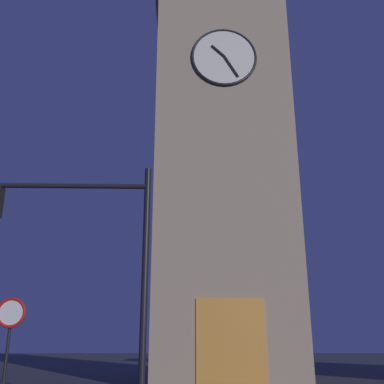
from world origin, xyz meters
name	(u,v)px	position (x,y,z in m)	size (l,w,h in m)	color
clocktower	(219,175)	(0.83, -2.69, 11.84)	(8.06, 9.44, 28.85)	gray
traffic_signal_near	(95,250)	(5.20, 12.90, 4.06)	(3.84, 0.41, 6.12)	black
no_horn_sign	(10,324)	(7.56, 11.28, 2.44)	(0.78, 0.14, 3.11)	black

